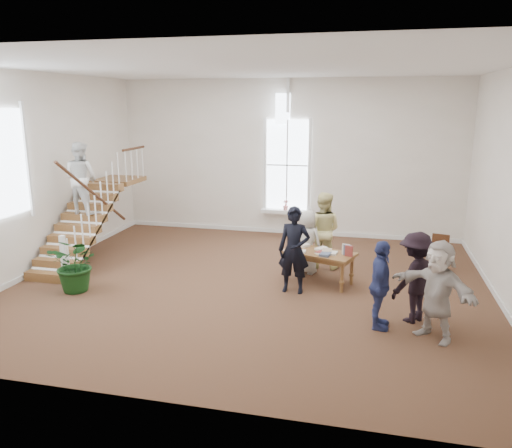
% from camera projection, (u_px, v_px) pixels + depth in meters
% --- Properties ---
extents(ground, '(10.00, 10.00, 0.00)m').
position_uv_depth(ground, '(251.00, 284.00, 10.77)').
color(ground, '#482E1C').
rests_on(ground, ground).
extents(room_shell, '(10.49, 10.00, 10.00)m').
position_uv_depth(room_shell, '(286.00, 221.00, 14.83)').
color(room_shell, silver).
rests_on(room_shell, ground).
extents(staircase, '(1.10, 4.10, 2.92)m').
position_uv_depth(staircase, '(84.00, 196.00, 12.06)').
color(staircase, brown).
rests_on(staircase, ground).
extents(library_table, '(1.65, 1.19, 0.76)m').
position_uv_depth(library_table, '(319.00, 255.00, 10.72)').
color(library_table, brown).
rests_on(library_table, ground).
extents(police_officer, '(0.68, 0.47, 1.79)m').
position_uv_depth(police_officer, '(294.00, 250.00, 10.14)').
color(police_officer, black).
rests_on(police_officer, ground).
extents(elderly_woman, '(0.83, 0.68, 1.47)m').
position_uv_depth(elderly_woman, '(307.00, 242.00, 11.34)').
color(elderly_woman, beige).
rests_on(elderly_woman, ground).
extents(person_yellow, '(0.96, 0.79, 1.80)m').
position_uv_depth(person_yellow, '(323.00, 230.00, 11.71)').
color(person_yellow, '#EBE093').
rests_on(person_yellow, ground).
extents(woman_cluster_a, '(0.44, 0.94, 1.57)m').
position_uv_depth(woman_cluster_a, '(380.00, 285.00, 8.50)').
color(woman_cluster_a, navy).
rests_on(woman_cluster_a, ground).
extents(woman_cluster_b, '(1.15, 1.20, 1.64)m').
position_uv_depth(woman_cluster_b, '(415.00, 277.00, 8.79)').
color(woman_cluster_b, black).
rests_on(woman_cluster_b, ground).
extents(woman_cluster_c, '(1.50, 1.41, 1.69)m').
position_uv_depth(woman_cluster_c, '(437.00, 290.00, 8.10)').
color(woman_cluster_c, beige).
rests_on(woman_cluster_c, ground).
extents(floor_plant, '(1.07, 0.93, 1.17)m').
position_uv_depth(floor_plant, '(77.00, 264.00, 10.25)').
color(floor_plant, '#113612').
rests_on(floor_plant, ground).
extents(side_chair, '(0.47, 0.47, 0.88)m').
position_uv_depth(side_chair, '(439.00, 252.00, 11.44)').
color(side_chair, '#311D0D').
rests_on(side_chair, ground).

